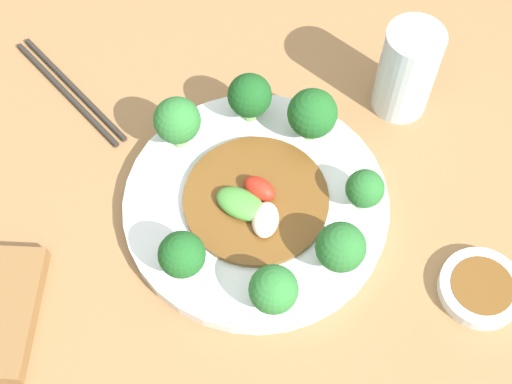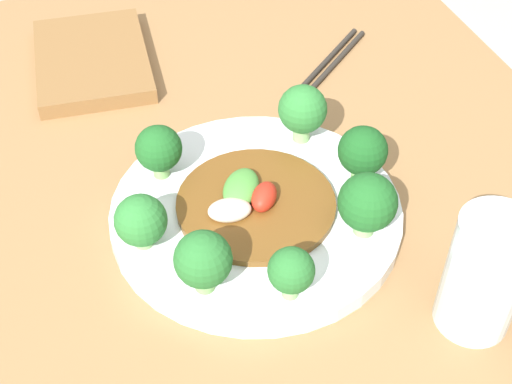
# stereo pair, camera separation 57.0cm
# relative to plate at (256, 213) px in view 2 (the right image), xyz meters

# --- Properties ---
(table) EXTENTS (1.02, 0.79, 0.73)m
(table) POSITION_rel_plate_xyz_m (0.04, -0.01, -0.37)
(table) COLOR olive
(table) RESTS_ON ground_plane
(plate) EXTENTS (0.30, 0.30, 0.02)m
(plate) POSITION_rel_plate_xyz_m (0.00, 0.00, 0.00)
(plate) COLOR silver
(plate) RESTS_ON table
(broccoli_southeast) EXTENTS (0.05, 0.05, 0.07)m
(broccoli_southeast) POSITION_rel_plate_xyz_m (0.09, -0.08, 0.05)
(broccoli_southeast) COLOR #89B76B
(broccoli_southeast) RESTS_ON plate
(broccoli_north) EXTENTS (0.05, 0.05, 0.06)m
(broccoli_north) POSITION_rel_plate_xyz_m (-0.02, 0.12, 0.04)
(broccoli_north) COLOR #89B76B
(broccoli_north) RESTS_ON plate
(broccoli_south) EXTENTS (0.05, 0.05, 0.07)m
(broccoli_south) POSITION_rel_plate_xyz_m (0.01, -0.12, 0.05)
(broccoli_south) COLOR #7AAD5B
(broccoli_south) RESTS_ON plate
(broccoli_west) EXTENTS (0.04, 0.04, 0.05)m
(broccoli_west) POSITION_rel_plate_xyz_m (-0.12, 0.01, 0.04)
(broccoli_west) COLOR #89B76B
(broccoli_west) RESTS_ON plate
(broccoli_northeast) EXTENTS (0.05, 0.05, 0.06)m
(broccoli_northeast) POSITION_rel_plate_xyz_m (0.08, 0.08, 0.04)
(broccoli_northeast) COLOR #7AAD5B
(broccoli_northeast) RESTS_ON plate
(broccoli_northwest) EXTENTS (0.05, 0.05, 0.06)m
(broccoli_northwest) POSITION_rel_plate_xyz_m (-0.08, 0.08, 0.05)
(broccoli_northwest) COLOR #7AAD5B
(broccoli_northwest) RESTS_ON plate
(broccoli_southwest) EXTENTS (0.06, 0.06, 0.07)m
(broccoli_southwest) POSITION_rel_plate_xyz_m (-0.07, -0.09, 0.05)
(broccoli_southwest) COLOR #89B76B
(broccoli_southwest) RESTS_ON plate
(stirfry_center) EXTENTS (0.16, 0.16, 0.03)m
(stirfry_center) POSITION_rel_plate_xyz_m (0.00, 0.00, 0.02)
(stirfry_center) COLOR brown
(stirfry_center) RESTS_ON plate
(drinking_glass) EXTENTS (0.07, 0.07, 0.12)m
(drinking_glass) POSITION_rel_plate_xyz_m (-0.18, -0.15, 0.05)
(drinking_glass) COLOR silver
(drinking_glass) RESTS_ON table
(chopsticks) EXTENTS (0.15, 0.17, 0.01)m
(chopsticks) POSITION_rel_plate_xyz_m (0.23, -0.17, -0.01)
(chopsticks) COLOR #2D2823
(chopsticks) RESTS_ON table
(cutting_board) EXTENTS (0.21, 0.15, 0.02)m
(cutting_board) POSITION_rel_plate_xyz_m (0.33, 0.12, 0.00)
(cutting_board) COLOR brown
(cutting_board) RESTS_ON table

